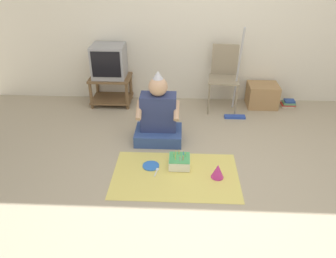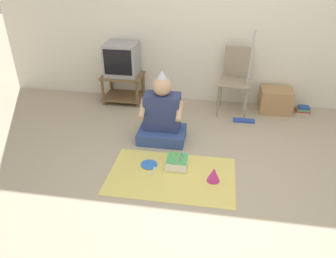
% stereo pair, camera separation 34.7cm
% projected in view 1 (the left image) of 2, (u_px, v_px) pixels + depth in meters
% --- Properties ---
extents(ground_plane, '(16.00, 16.00, 0.00)m').
position_uv_depth(ground_plane, '(214.00, 188.00, 3.18)').
color(ground_plane, tan).
extents(wall_back, '(6.40, 0.06, 2.55)m').
position_uv_depth(wall_back, '(209.00, 11.00, 4.39)').
color(wall_back, silver).
rests_on(wall_back, ground_plane).
extents(tv_stand, '(0.57, 0.44, 0.41)m').
position_uv_depth(tv_stand, '(111.00, 88.00, 4.74)').
color(tv_stand, brown).
rests_on(tv_stand, ground_plane).
extents(tv, '(0.45, 0.40, 0.45)m').
position_uv_depth(tv, '(109.00, 61.00, 4.55)').
color(tv, '#99999E').
rests_on(tv, tv_stand).
extents(folding_chair, '(0.44, 0.43, 0.89)m').
position_uv_depth(folding_chair, '(224.00, 73.00, 4.49)').
color(folding_chair, gray).
rests_on(folding_chair, ground_plane).
extents(cardboard_box_stack, '(0.42, 0.35, 0.33)m').
position_uv_depth(cardboard_box_stack, '(262.00, 95.00, 4.71)').
color(cardboard_box_stack, '#A87F51').
rests_on(cardboard_box_stack, ground_plane).
extents(dust_mop, '(0.28, 0.34, 1.21)m').
position_uv_depth(dust_mop, '(237.00, 92.00, 4.35)').
color(dust_mop, '#2D4CB2').
rests_on(dust_mop, ground_plane).
extents(book_pile, '(0.19, 0.14, 0.10)m').
position_uv_depth(book_pile, '(288.00, 103.00, 4.73)').
color(book_pile, beige).
rests_on(book_pile, ground_plane).
extents(person_seated, '(0.55, 0.40, 0.86)m').
position_uv_depth(person_seated, '(158.00, 117.00, 3.82)').
color(person_seated, '#334C8C').
rests_on(person_seated, ground_plane).
extents(party_cloth, '(1.29, 0.81, 0.01)m').
position_uv_depth(party_cloth, '(175.00, 175.00, 3.35)').
color(party_cloth, '#EAD666').
rests_on(party_cloth, ground_plane).
extents(birthday_cake, '(0.22, 0.22, 0.16)m').
position_uv_depth(birthday_cake, '(179.00, 162.00, 3.46)').
color(birthday_cake, white).
rests_on(birthday_cake, party_cloth).
extents(party_hat_blue, '(0.13, 0.13, 0.15)m').
position_uv_depth(party_hat_blue, '(218.00, 171.00, 3.28)').
color(party_hat_blue, '#CC338C').
rests_on(party_hat_blue, party_cloth).
extents(paper_plate, '(0.18, 0.18, 0.01)m').
position_uv_depth(paper_plate, '(151.00, 166.00, 3.48)').
color(paper_plate, blue).
rests_on(paper_plate, party_cloth).
extents(plastic_spoon_near, '(0.05, 0.14, 0.01)m').
position_uv_depth(plastic_spoon_near, '(157.00, 170.00, 3.41)').
color(plastic_spoon_near, white).
rests_on(plastic_spoon_near, party_cloth).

